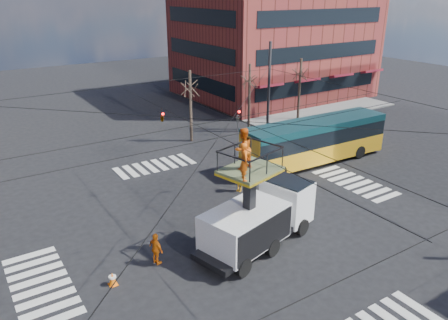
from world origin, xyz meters
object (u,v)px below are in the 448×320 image
flagger (239,180)px  traffic_cone (113,279)px  worker_ground (156,249)px  utility_truck (259,207)px  city_bus (315,140)px

flagger → traffic_cone: bearing=-83.7°
traffic_cone → worker_ground: size_ratio=0.40×
utility_truck → traffic_cone: 7.62m
utility_truck → flagger: utility_truck is taller
utility_truck → city_bus: (10.26, 6.75, -0.33)m
utility_truck → flagger: (2.66, 5.58, -1.26)m
city_bus → flagger: size_ratio=7.48×
traffic_cone → flagger: flagger is taller
city_bus → worker_ground: 16.35m
flagger → city_bus: bearing=79.4°
traffic_cone → flagger: bearing=25.7°
city_bus → traffic_cone: size_ratio=18.63×
city_bus → worker_ground: city_bus is taller
utility_truck → worker_ground: 5.37m
utility_truck → worker_ground: bearing=152.2°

